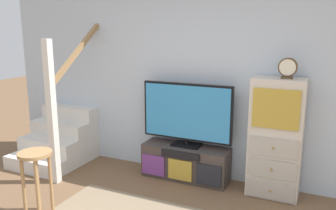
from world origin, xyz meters
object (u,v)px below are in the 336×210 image
desk_clock (288,68)px  side_cabinet (276,138)px  media_console (185,162)px  bar_stool_near (36,169)px  television (187,113)px

desk_clock → side_cabinet: bearing=168.7°
side_cabinet → media_console: bearing=-179.5°
side_cabinet → bar_stool_near: 2.62m
media_console → television: (0.00, 0.02, 0.65)m
side_cabinet → desk_clock: bearing=-11.3°
desk_clock → bar_stool_near: 2.84m
television → desk_clock: 1.33m
bar_stool_near → television: bearing=55.5°
media_console → side_cabinet: side_cabinet is taller
desk_clock → bar_stool_near: bearing=-146.1°
side_cabinet → desk_clock: size_ratio=6.08×
media_console → desk_clock: bearing=-0.2°
media_console → side_cabinet: 1.20m
television → bar_stool_near: 1.87m
desk_clock → bar_stool_near: (-2.22, -1.49, -0.98)m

